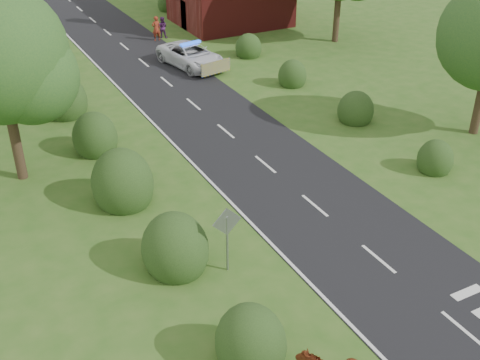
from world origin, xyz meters
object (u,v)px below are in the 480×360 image
road_sign (227,230)px  police_van (191,56)px  pedestrian_purple (162,27)px  pedestrian_red (156,29)px

road_sign → police_van: (7.50, 19.87, -0.92)m
road_sign → pedestrian_purple: (8.24, 26.74, -0.88)m
road_sign → police_van: 21.26m
pedestrian_red → police_van: bearing=87.1°
road_sign → pedestrian_red: bearing=73.9°
pedestrian_red → pedestrian_purple: (0.66, 0.51, -0.12)m
police_van → pedestrian_purple: size_ratio=3.66×
pedestrian_purple → road_sign: bearing=105.3°
pedestrian_red → pedestrian_purple: bearing=-144.6°
police_van → pedestrian_red: (0.08, 6.37, 0.16)m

